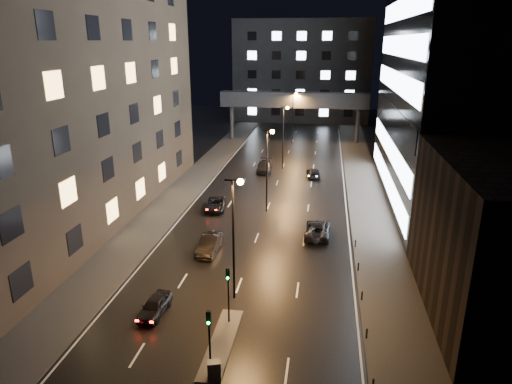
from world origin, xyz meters
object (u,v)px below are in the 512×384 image
(car_away_d, at_px, (265,166))
(car_toward_a, at_px, (318,229))
(car_away_c, at_px, (215,204))
(utility_cabinet, at_px, (214,371))
(car_toward_b, at_px, (313,173))
(car_away_b, at_px, (210,244))
(car_away_a, at_px, (155,306))

(car_away_d, relative_size, car_toward_a, 1.02)
(car_away_c, relative_size, utility_cabinet, 3.60)
(car_away_d, bearing_deg, car_toward_b, -17.15)
(car_away_b, distance_m, car_away_c, 11.93)
(car_away_a, xyz_separation_m, utility_cabinet, (6.24, -6.53, 0.15))
(car_away_b, height_order, car_away_d, car_away_d)
(car_toward_a, relative_size, car_toward_b, 1.21)
(car_away_c, distance_m, car_toward_b, 19.83)
(car_away_a, xyz_separation_m, car_away_d, (2.90, 41.00, 0.14))
(car_toward_a, distance_m, car_toward_b, 22.51)
(car_away_b, bearing_deg, car_toward_a, 27.73)
(car_away_d, distance_m, car_toward_a, 26.00)
(car_away_b, bearing_deg, car_away_d, 87.51)
(car_away_a, distance_m, car_toward_b, 40.52)
(car_away_b, xyz_separation_m, car_away_d, (1.45, 29.81, 0.01))
(car_away_b, xyz_separation_m, car_away_c, (-2.24, 11.72, -0.13))
(car_away_a, distance_m, car_toward_a, 20.44)
(car_toward_a, bearing_deg, car_away_b, 29.27)
(car_away_c, bearing_deg, car_away_b, -86.62)
(car_away_a, relative_size, utility_cabinet, 2.91)
(car_toward_b, xyz_separation_m, utility_cabinet, (-4.42, -45.62, 0.17))
(car_away_b, bearing_deg, car_away_c, 101.11)
(car_away_a, xyz_separation_m, car_toward_b, (10.66, 39.09, -0.01))
(car_toward_b, bearing_deg, utility_cabinet, 78.17)
(car_away_c, distance_m, car_toward_a, 14.17)
(car_away_c, distance_m, car_away_d, 18.47)
(car_away_c, relative_size, car_toward_b, 1.07)
(car_away_a, bearing_deg, car_away_d, 88.80)
(car_away_a, distance_m, car_away_c, 22.92)
(car_away_d, bearing_deg, utility_cabinet, -89.33)
(car_away_a, relative_size, car_away_b, 0.81)
(car_away_d, relative_size, car_toward_b, 1.23)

